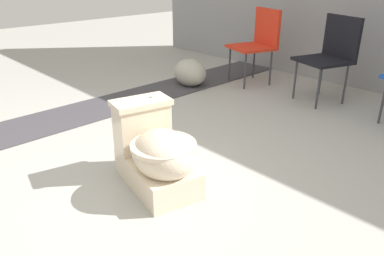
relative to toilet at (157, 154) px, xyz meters
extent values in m
plane|color=#A8A59E|center=(-0.20, -0.10, -0.22)|extent=(14.00, 14.00, 0.00)
cube|color=#423F44|center=(-1.46, 0.40, -0.21)|extent=(0.56, 8.00, 0.01)
cube|color=beige|center=(0.00, 0.00, -0.14)|extent=(0.66, 0.46, 0.17)
ellipsoid|color=beige|center=(0.09, -0.02, 0.04)|extent=(0.51, 0.45, 0.28)
cylinder|color=beige|center=(0.09, -0.02, 0.10)|extent=(0.47, 0.47, 0.03)
cube|color=beige|center=(-0.21, 0.05, 0.10)|extent=(0.25, 0.37, 0.30)
cube|color=beige|center=(-0.21, 0.05, 0.27)|extent=(0.28, 0.40, 0.04)
cylinder|color=silver|center=(-0.19, 0.12, 0.29)|extent=(0.02, 0.02, 0.01)
cube|color=red|center=(-1.00, 2.17, 0.20)|extent=(0.56, 0.56, 0.03)
cube|color=red|center=(-0.93, 2.36, 0.41)|extent=(0.43, 0.17, 0.40)
cylinder|color=#38383D|center=(-0.89, 1.95, -0.02)|extent=(0.02, 0.02, 0.40)
cylinder|color=#38383D|center=(-1.21, 2.06, -0.02)|extent=(0.02, 0.02, 0.40)
cylinder|color=#38383D|center=(-0.78, 2.27, -0.02)|extent=(0.02, 0.02, 0.40)
cylinder|color=#38383D|center=(-1.11, 2.38, -0.02)|extent=(0.02, 0.02, 0.40)
cube|color=black|center=(-0.12, 2.17, 0.20)|extent=(0.56, 0.56, 0.03)
cube|color=black|center=(-0.05, 2.37, 0.41)|extent=(0.43, 0.18, 0.40)
cylinder|color=#38383D|center=(-0.01, 1.96, -0.02)|extent=(0.02, 0.02, 0.40)
cylinder|color=#38383D|center=(-0.33, 2.07, -0.02)|extent=(0.02, 0.02, 0.40)
cylinder|color=#38383D|center=(0.10, 2.28, -0.02)|extent=(0.02, 0.02, 0.40)
cylinder|color=#38383D|center=(-0.22, 2.39, -0.02)|extent=(0.02, 0.02, 0.40)
cylinder|color=#38383D|center=(0.55, 2.04, -0.02)|extent=(0.02, 0.02, 0.40)
ellipsoid|color=#ADA899|center=(-1.41, 1.60, -0.07)|extent=(0.51, 0.45, 0.30)
camera|label=1|loc=(1.63, -1.25, 1.07)|focal=35.00mm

